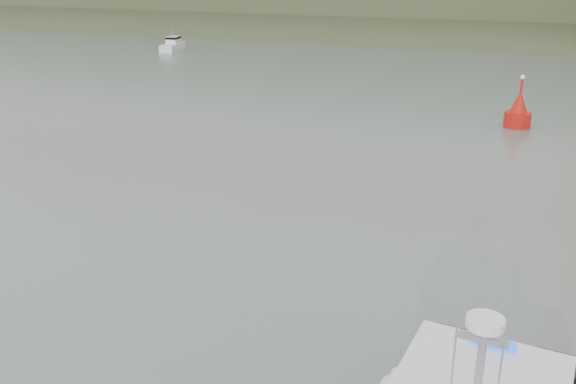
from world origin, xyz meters
TOP-DOWN VIEW (x-y plane):
  - ground at (0.00, 0.00)m, footprint 400.00×400.00m
  - motorboat at (-34.95, 59.43)m, footprint 2.46×5.31m
  - nav_buoy at (8.06, 33.11)m, footprint 1.90×1.90m

SIDE VIEW (x-z plane):
  - ground at x=0.00m, z-range 0.00..0.00m
  - motorboat at x=-34.95m, z-range -0.70..2.11m
  - nav_buoy at x=8.06m, z-range -0.94..3.02m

